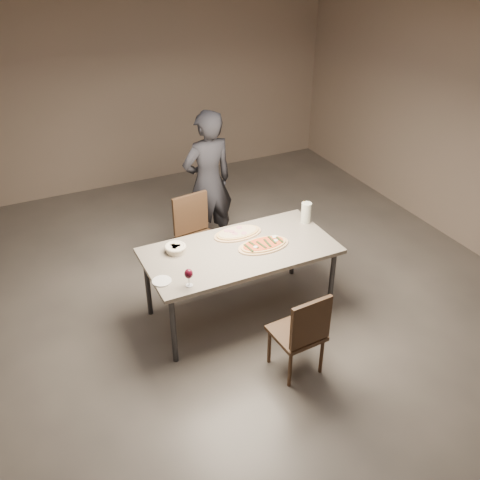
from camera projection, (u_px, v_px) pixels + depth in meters
name	position (u px, v px, depth m)	size (l,w,h in m)	color
room	(240.00, 186.00, 4.68)	(7.00, 7.00, 7.00)	#5D5650
dining_table	(240.00, 254.00, 5.04)	(1.80, 0.90, 0.75)	gray
zucchini_pizza	(264.00, 245.00, 5.05)	(0.51, 0.28, 0.05)	tan
ham_pizza	(238.00, 233.00, 5.24)	(0.49, 0.27, 0.04)	tan
bread_basket	(175.00, 248.00, 4.95)	(0.20, 0.20, 0.07)	beige
oil_dish	(275.00, 239.00, 5.15)	(0.14, 0.14, 0.02)	white
pepper_mill_left	(306.00, 214.00, 5.42)	(0.05, 0.05, 0.19)	black
pepper_mill_right	(304.00, 211.00, 5.44)	(0.06, 0.06, 0.22)	black
carafe	(306.00, 213.00, 5.40)	(0.10, 0.10, 0.22)	silver
wine_glass	(189.00, 274.00, 4.46)	(0.07, 0.07, 0.17)	silver
side_plate	(162.00, 281.00, 4.56)	(0.17, 0.17, 0.01)	white
chair_near	(302.00, 331.00, 4.44)	(0.42, 0.42, 0.84)	#3E2A1A
chair_far	(196.00, 232.00, 5.77)	(0.48, 0.48, 0.91)	#3E2A1A
diner	(208.00, 183.00, 6.04)	(0.62, 0.41, 1.69)	black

